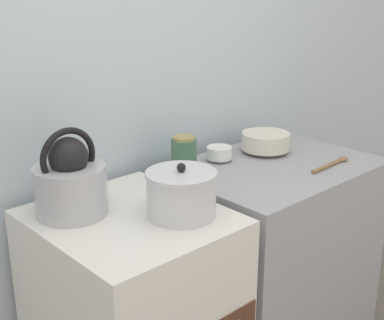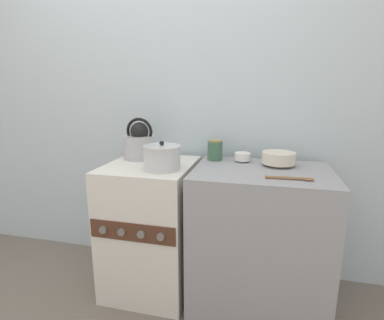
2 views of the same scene
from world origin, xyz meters
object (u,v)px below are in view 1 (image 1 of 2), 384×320
Objects in this scene: cooking_pot at (181,194)px; storage_jar at (184,154)px; enamel_bowl at (265,141)px; small_ceramic_bowl at (219,153)px; kettle at (71,182)px.

cooking_pot reaches higher than storage_jar.
cooking_pot is 0.70m from enamel_bowl.
enamel_bowl is at bearing -13.42° from small_ceramic_bowl.
storage_jar is at bearing 171.12° from enamel_bowl.
small_ceramic_bowl is at bearing 166.58° from enamel_bowl.
storage_jar is at bearing 47.11° from cooking_pot.
cooking_pot is (0.24, -0.24, -0.03)m from kettle.
kettle is at bearing -174.71° from storage_jar.
enamel_bowl is 1.98× the size of small_ceramic_bowl.
kettle reaches higher than storage_jar.
kettle reaches higher than cooking_pot.
enamel_bowl is (0.67, 0.22, -0.02)m from cooking_pot.
enamel_bowl is 0.23m from small_ceramic_bowl.
small_ceramic_bowl is (0.69, 0.04, -0.06)m from kettle.
enamel_bowl is (0.91, -0.02, -0.05)m from kettle.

